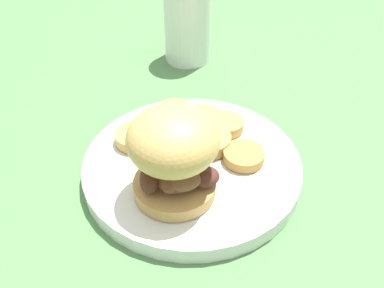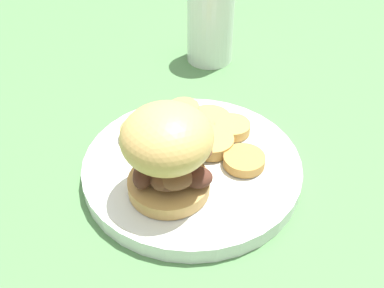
{
  "view_description": "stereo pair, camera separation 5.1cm",
  "coord_description": "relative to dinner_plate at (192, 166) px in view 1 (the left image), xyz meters",
  "views": [
    {
      "loc": [
        0.18,
        -0.35,
        0.38
      ],
      "look_at": [
        0.0,
        0.0,
        0.05
      ],
      "focal_mm": 42.0,
      "sensor_mm": 36.0,
      "label": 1
    },
    {
      "loc": [
        0.22,
        -0.32,
        0.38
      ],
      "look_at": [
        0.0,
        0.0,
        0.05
      ],
      "focal_mm": 42.0,
      "sensor_mm": 36.0,
      "label": 2
    }
  ],
  "objects": [
    {
      "name": "potato_round_6",
      "position": [
        -0.05,
        0.01,
        0.02
      ],
      "size": [
        0.04,
        0.04,
        0.01
      ],
      "primitive_type": "cylinder",
      "color": "#DBB766",
      "rests_on": "dinner_plate"
    },
    {
      "name": "potato_round_4",
      "position": [
        -0.08,
        -0.0,
        0.02
      ],
      "size": [
        0.05,
        0.05,
        0.01
      ],
      "primitive_type": "cylinder",
      "color": "tan",
      "rests_on": "dinner_plate"
    },
    {
      "name": "potato_round_2",
      "position": [
        -0.02,
        0.07,
        0.01
      ],
      "size": [
        0.06,
        0.06,
        0.01
      ],
      "primitive_type": "cylinder",
      "color": "tan",
      "rests_on": "dinner_plate"
    },
    {
      "name": "drinking_glass",
      "position": [
        -0.13,
        0.25,
        0.05
      ],
      "size": [
        0.07,
        0.07,
        0.12
      ],
      "color": "silver",
      "rests_on": "ground_plane"
    },
    {
      "name": "potato_round_5",
      "position": [
        -0.06,
        0.07,
        0.02
      ],
      "size": [
        0.04,
        0.04,
        0.01
      ],
      "primitive_type": "cylinder",
      "color": "tan",
      "rests_on": "dinner_plate"
    },
    {
      "name": "sandwich",
      "position": [
        0.01,
        -0.05,
        0.07
      ],
      "size": [
        0.1,
        0.12,
        0.11
      ],
      "color": "tan",
      "rests_on": "dinner_plate"
    },
    {
      "name": "potato_round_3",
      "position": [
        0.01,
        0.03,
        0.02
      ],
      "size": [
        0.05,
        0.05,
        0.02
      ],
      "primitive_type": "cylinder",
      "color": "tan",
      "rests_on": "dinner_plate"
    },
    {
      "name": "dinner_plate",
      "position": [
        0.0,
        0.0,
        0.0
      ],
      "size": [
        0.26,
        0.26,
        0.02
      ],
      "color": "silver",
      "rests_on": "ground_plane"
    },
    {
      "name": "potato_round_0",
      "position": [
        0.05,
        0.03,
        0.02
      ],
      "size": [
        0.05,
        0.05,
        0.01
      ],
      "primitive_type": "cylinder",
      "color": "#BC8942",
      "rests_on": "dinner_plate"
    },
    {
      "name": "potato_round_7",
      "position": [
        0.01,
        0.07,
        0.02
      ],
      "size": [
        0.04,
        0.04,
        0.01
      ],
      "primitive_type": "cylinder",
      "color": "tan",
      "rests_on": "dinner_plate"
    },
    {
      "name": "ground_plane",
      "position": [
        0.0,
        0.0,
        -0.01
      ],
      "size": [
        4.0,
        4.0,
        0.0
      ],
      "primitive_type": "plane",
      "color": "#4C7A47"
    },
    {
      "name": "potato_round_1",
      "position": [
        -0.04,
        0.05,
        0.02
      ],
      "size": [
        0.04,
        0.04,
        0.02
      ],
      "primitive_type": "cylinder",
      "color": "tan",
      "rests_on": "dinner_plate"
    }
  ]
}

